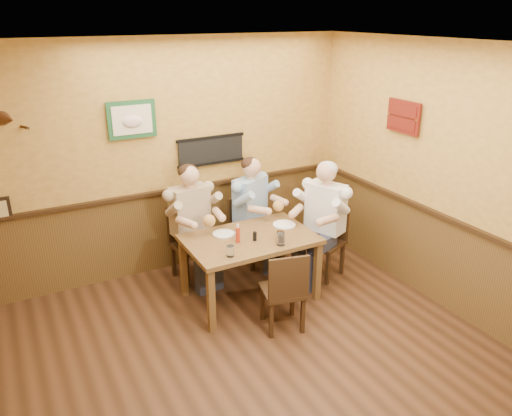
{
  "coord_description": "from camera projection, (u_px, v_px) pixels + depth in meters",
  "views": [
    {
      "loc": [
        -1.57,
        -3.03,
        3.04
      ],
      "look_at": [
        0.74,
        1.29,
        1.1
      ],
      "focal_mm": 35.0,
      "sensor_mm": 36.0,
      "label": 1
    }
  ],
  "objects": [
    {
      "name": "pepper_shaker",
      "position": [
        255.0,
        236.0,
        5.32
      ],
      "size": [
        0.04,
        0.04,
        0.1
      ],
      "primitive_type": "cylinder",
      "rotation": [
        0.0,
        0.0,
        0.06
      ],
      "color": "black",
      "rests_on": "dining_table"
    },
    {
      "name": "plate_far_right",
      "position": [
        284.0,
        225.0,
        5.72
      ],
      "size": [
        0.32,
        0.32,
        0.02
      ],
      "primitive_type": "cylinder",
      "rotation": [
        0.0,
        0.0,
        -0.29
      ],
      "color": "white",
      "rests_on": "dining_table"
    },
    {
      "name": "water_glass_left",
      "position": [
        230.0,
        251.0,
        4.98
      ],
      "size": [
        0.09,
        0.09,
        0.11
      ],
      "primitive_type": "cylinder",
      "rotation": [
        0.0,
        0.0,
        -0.24
      ],
      "color": "white",
      "rests_on": "dining_table"
    },
    {
      "name": "chair_back_right",
      "position": [
        250.0,
        231.0,
        6.32
      ],
      "size": [
        0.54,
        0.54,
        0.89
      ],
      "primitive_type": null,
      "rotation": [
        0.0,
        0.0,
        0.43
      ],
      "color": "#352211",
      "rests_on": "ground"
    },
    {
      "name": "diner_tan_shirt",
      "position": [
        191.0,
        229.0,
        5.88
      ],
      "size": [
        0.67,
        0.67,
        1.29
      ],
      "primitive_type": null,
      "rotation": [
        0.0,
        0.0,
        0.13
      ],
      "color": "tan",
      "rests_on": "ground"
    },
    {
      "name": "water_glass_mid",
      "position": [
        281.0,
        239.0,
        5.22
      ],
      "size": [
        0.1,
        0.1,
        0.13
      ],
      "primitive_type": "cylinder",
      "rotation": [
        0.0,
        0.0,
        0.1
      ],
      "color": "white",
      "rests_on": "dining_table"
    },
    {
      "name": "hot_sauce_bottle",
      "position": [
        238.0,
        234.0,
        5.27
      ],
      "size": [
        0.05,
        0.05,
        0.19
      ],
      "primitive_type": "cylinder",
      "rotation": [
        0.0,
        0.0,
        -0.15
      ],
      "color": "#B12B12",
      "rests_on": "dining_table"
    },
    {
      "name": "room",
      "position": [
        256.0,
        198.0,
        3.87
      ],
      "size": [
        5.02,
        5.03,
        2.81
      ],
      "color": "#331D0F",
      "rests_on": "ground"
    },
    {
      "name": "diner_blue_polo",
      "position": [
        250.0,
        217.0,
        6.25
      ],
      "size": [
        0.77,
        0.77,
        1.26
      ],
      "primitive_type": null,
      "rotation": [
        0.0,
        0.0,
        0.43
      ],
      "color": "#8CACD2",
      "rests_on": "ground"
    },
    {
      "name": "dining_table",
      "position": [
        250.0,
        245.0,
        5.45
      ],
      "size": [
        1.4,
        0.9,
        0.75
      ],
      "color": "brown",
      "rests_on": "ground"
    },
    {
      "name": "salt_shaker",
      "position": [
        237.0,
        236.0,
        5.35
      ],
      "size": [
        0.04,
        0.04,
        0.09
      ],
      "primitive_type": "cylinder",
      "rotation": [
        0.0,
        0.0,
        0.29
      ],
      "color": "silver",
      "rests_on": "dining_table"
    },
    {
      "name": "chair_back_left",
      "position": [
        192.0,
        244.0,
        5.95
      ],
      "size": [
        0.47,
        0.47,
        0.9
      ],
      "primitive_type": null,
      "rotation": [
        0.0,
        0.0,
        0.13
      ],
      "color": "#352211",
      "rests_on": "ground"
    },
    {
      "name": "diner_white_elder",
      "position": [
        325.0,
        226.0,
        5.94
      ],
      "size": [
        0.79,
        0.79,
        1.31
      ],
      "primitive_type": null,
      "rotation": [
        0.0,
        0.0,
        -1.16
      ],
      "color": "white",
      "rests_on": "ground"
    },
    {
      "name": "cola_tumbler",
      "position": [
        280.0,
        236.0,
        5.33
      ],
      "size": [
        0.11,
        0.11,
        0.11
      ],
      "primitive_type": "cylinder",
      "rotation": [
        0.0,
        0.0,
        -0.39
      ],
      "color": "black",
      "rests_on": "dining_table"
    },
    {
      "name": "chair_near_side",
      "position": [
        283.0,
        289.0,
        5.02
      ],
      "size": [
        0.49,
        0.49,
        0.88
      ],
      "primitive_type": null,
      "rotation": [
        0.0,
        0.0,
        2.91
      ],
      "color": "#352211",
      "rests_on": "ground"
    },
    {
      "name": "plate_far_left",
      "position": [
        223.0,
        234.0,
        5.48
      ],
      "size": [
        0.27,
        0.27,
        0.02
      ],
      "primitive_type": "cylinder",
      "rotation": [
        0.0,
        0.0,
        -0.14
      ],
      "color": "silver",
      "rests_on": "dining_table"
    },
    {
      "name": "chair_right_end",
      "position": [
        324.0,
        241.0,
        6.01
      ],
      "size": [
        0.55,
        0.55,
        0.91
      ],
      "primitive_type": null,
      "rotation": [
        0.0,
        0.0,
        -1.16
      ],
      "color": "#352211",
      "rests_on": "ground"
    }
  ]
}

